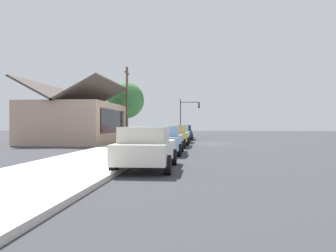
{
  "coord_description": "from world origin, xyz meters",
  "views": [
    {
      "loc": [
        -30.1,
        0.78,
        1.69
      ],
      "look_at": [
        -1.58,
        3.48,
        1.55
      ],
      "focal_mm": 36.82,
      "sensor_mm": 36.0,
      "label": 1
    }
  ],
  "objects_px": {
    "car_seafoam": "(180,134)",
    "car_navy": "(184,132)",
    "traffic_light_main": "(188,112)",
    "fire_hydrant_red": "(167,136)",
    "car_skyblue": "(164,140)",
    "car_cherry": "(184,131)",
    "utility_pole_wooden": "(127,102)",
    "car_ivory": "(147,148)",
    "car_mustard": "(174,136)",
    "shade_tree": "(126,101)"
  },
  "relations": [
    {
      "from": "car_ivory",
      "to": "car_mustard",
      "type": "distance_m",
      "value": 12.91
    },
    {
      "from": "traffic_light_main",
      "to": "car_navy",
      "type": "bearing_deg",
      "value": 179.57
    },
    {
      "from": "car_skyblue",
      "to": "car_mustard",
      "type": "xyz_separation_m",
      "value": [
        6.25,
        -0.05,
        -0.0
      ]
    },
    {
      "from": "car_mustard",
      "to": "shade_tree",
      "type": "xyz_separation_m",
      "value": [
        12.48,
        6.35,
        3.55
      ]
    },
    {
      "from": "car_cherry",
      "to": "shade_tree",
      "type": "xyz_separation_m",
      "value": [
        -6.13,
        6.24,
        3.55
      ]
    },
    {
      "from": "traffic_light_main",
      "to": "utility_pole_wooden",
      "type": "distance_m",
      "value": 15.23
    },
    {
      "from": "car_mustard",
      "to": "car_seafoam",
      "type": "xyz_separation_m",
      "value": [
        6.16,
        -0.11,
        -0.0
      ]
    },
    {
      "from": "car_skyblue",
      "to": "shade_tree",
      "type": "distance_m",
      "value": 20.08
    },
    {
      "from": "car_ivory",
      "to": "car_skyblue",
      "type": "bearing_deg",
      "value": 0.13
    },
    {
      "from": "car_ivory",
      "to": "car_mustard",
      "type": "relative_size",
      "value": 0.91
    },
    {
      "from": "car_ivory",
      "to": "car_mustard",
      "type": "height_order",
      "value": "same"
    },
    {
      "from": "car_ivory",
      "to": "car_skyblue",
      "type": "height_order",
      "value": "same"
    },
    {
      "from": "car_seafoam",
      "to": "shade_tree",
      "type": "distance_m",
      "value": 9.71
    },
    {
      "from": "car_navy",
      "to": "car_cherry",
      "type": "height_order",
      "value": "same"
    },
    {
      "from": "shade_tree",
      "to": "car_cherry",
      "type": "bearing_deg",
      "value": -45.51
    },
    {
      "from": "traffic_light_main",
      "to": "fire_hydrant_red",
      "type": "bearing_deg",
      "value": 173.03
    },
    {
      "from": "car_ivory",
      "to": "utility_pole_wooden",
      "type": "bearing_deg",
      "value": 13.84
    },
    {
      "from": "car_seafoam",
      "to": "traffic_light_main",
      "type": "xyz_separation_m",
      "value": [
        16.64,
        -0.14,
        2.68
      ]
    },
    {
      "from": "car_skyblue",
      "to": "fire_hydrant_red",
      "type": "relative_size",
      "value": 6.71
    },
    {
      "from": "car_ivory",
      "to": "car_cherry",
      "type": "relative_size",
      "value": 1.01
    },
    {
      "from": "car_mustard",
      "to": "car_cherry",
      "type": "relative_size",
      "value": 1.11
    },
    {
      "from": "shade_tree",
      "to": "fire_hydrant_red",
      "type": "bearing_deg",
      "value": -123.34
    },
    {
      "from": "shade_tree",
      "to": "traffic_light_main",
      "type": "xyz_separation_m",
      "value": [
        10.32,
        -6.59,
        -0.88
      ]
    },
    {
      "from": "car_skyblue",
      "to": "utility_pole_wooden",
      "type": "xyz_separation_m",
      "value": [
        14.93,
        5.37,
        3.11
      ]
    },
    {
      "from": "car_skyblue",
      "to": "traffic_light_main",
      "type": "distance_m",
      "value": 29.18
    },
    {
      "from": "car_seafoam",
      "to": "car_cherry",
      "type": "distance_m",
      "value": 12.45
    },
    {
      "from": "car_ivory",
      "to": "traffic_light_main",
      "type": "height_order",
      "value": "traffic_light_main"
    },
    {
      "from": "car_seafoam",
      "to": "fire_hydrant_red",
      "type": "bearing_deg",
      "value": 25.23
    },
    {
      "from": "car_cherry",
      "to": "utility_pole_wooden",
      "type": "relative_size",
      "value": 0.59
    },
    {
      "from": "car_ivory",
      "to": "fire_hydrant_red",
      "type": "distance_m",
      "value": 22.19
    },
    {
      "from": "car_cherry",
      "to": "fire_hydrant_red",
      "type": "bearing_deg",
      "value": 171.77
    },
    {
      "from": "car_navy",
      "to": "traffic_light_main",
      "type": "relative_size",
      "value": 0.92
    },
    {
      "from": "car_seafoam",
      "to": "car_navy",
      "type": "xyz_separation_m",
      "value": [
        6.08,
        -0.06,
        0.0
      ]
    },
    {
      "from": "car_skyblue",
      "to": "car_ivory",
      "type": "bearing_deg",
      "value": 179.88
    },
    {
      "from": "car_navy",
      "to": "shade_tree",
      "type": "distance_m",
      "value": 7.42
    },
    {
      "from": "car_seafoam",
      "to": "traffic_light_main",
      "type": "bearing_deg",
      "value": -1.59
    },
    {
      "from": "shade_tree",
      "to": "car_ivory",
      "type": "bearing_deg",
      "value": -165.98
    },
    {
      "from": "car_skyblue",
      "to": "car_mustard",
      "type": "relative_size",
      "value": 0.97
    },
    {
      "from": "car_seafoam",
      "to": "traffic_light_main",
      "type": "height_order",
      "value": "traffic_light_main"
    },
    {
      "from": "car_mustard",
      "to": "utility_pole_wooden",
      "type": "distance_m",
      "value": 10.69
    },
    {
      "from": "car_mustard",
      "to": "fire_hydrant_red",
      "type": "bearing_deg",
      "value": 11.39
    },
    {
      "from": "car_ivory",
      "to": "fire_hydrant_red",
      "type": "relative_size",
      "value": 6.28
    },
    {
      "from": "car_seafoam",
      "to": "fire_hydrant_red",
      "type": "relative_size",
      "value": 6.4
    },
    {
      "from": "car_ivory",
      "to": "fire_hydrant_red",
      "type": "xyz_separation_m",
      "value": [
        22.15,
        1.41,
        -0.32
      ]
    },
    {
      "from": "car_seafoam",
      "to": "shade_tree",
      "type": "relative_size",
      "value": 0.71
    },
    {
      "from": "shade_tree",
      "to": "fire_hydrant_red",
      "type": "distance_m",
      "value": 7.06
    },
    {
      "from": "traffic_light_main",
      "to": "utility_pole_wooden",
      "type": "xyz_separation_m",
      "value": [
        -14.13,
        5.66,
        0.44
      ]
    },
    {
      "from": "car_skyblue",
      "to": "car_seafoam",
      "type": "bearing_deg",
      "value": -1.19
    },
    {
      "from": "car_mustard",
      "to": "utility_pole_wooden",
      "type": "relative_size",
      "value": 0.66
    },
    {
      "from": "fire_hydrant_red",
      "to": "utility_pole_wooden",
      "type": "bearing_deg",
      "value": 98.03
    }
  ]
}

